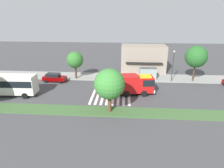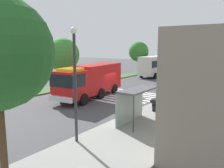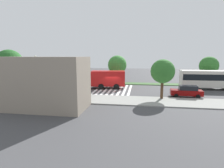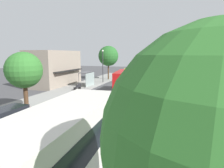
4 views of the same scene
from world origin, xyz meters
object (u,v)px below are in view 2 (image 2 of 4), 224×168
fire_truck (89,80)px  median_tree_west (63,55)px  parked_car_west (187,78)px  street_lamp (75,76)px  transit_bus (157,64)px  bus_stop_shelter (134,98)px  sidewalk_tree_far_west (195,57)px  bench_near_shelter (158,105)px  median_tree_far_west (139,52)px

fire_truck → median_tree_west: bearing=-117.9°
parked_car_west → street_lamp: bearing=7.3°
transit_bus → bus_stop_shelter: size_ratio=2.88×
parked_car_west → bus_stop_shelter: 19.75m
parked_car_west → fire_truck: bearing=-16.5°
parked_car_west → median_tree_west: size_ratio=0.76×
parked_car_west → sidewalk_tree_far_west: 5.63m
bench_near_shelter → street_lamp: 9.41m
bench_near_shelter → median_tree_far_west: size_ratio=0.26×
street_lamp → median_tree_west: 18.27m
transit_bus → median_tree_west: bearing=163.5°
bus_stop_shelter → street_lamp: size_ratio=0.55×
fire_truck → street_lamp: bearing=31.1°
parked_car_west → bench_near_shelter: (15.54, 2.73, -0.33)m
bench_near_shelter → fire_truck: bearing=-92.6°
parked_car_west → median_tree_west: (12.58, -12.22, 3.41)m
parked_car_west → street_lamp: 24.54m
bus_stop_shelter → bench_near_shelter: bearing=-179.9°
fire_truck → parked_car_west: bearing=153.3°
median_tree_far_west → median_tree_west: median_tree_west is taller
fire_truck → bus_stop_shelter: bearing=54.6°
parked_car_west → bus_stop_shelter: bus_stop_shelter is taller
fire_truck → parked_car_west: size_ratio=2.03×
fire_truck → bench_near_shelter: fire_truck is taller
bench_near_shelter → parked_car_west: bearing=-170.0°
street_lamp → sidewalk_tree_far_west: bearing=178.9°
median_tree_far_west → bus_stop_shelter: bearing=29.2°
parked_car_west → transit_bus: bearing=-123.7°
fire_truck → transit_bus: 20.83m
transit_bus → median_tree_far_west: 5.50m
transit_bus → median_tree_far_west: (-1.67, -4.78, 2.15)m
bus_stop_shelter → median_tree_west: median_tree_west is taller
parked_car_west → median_tree_far_west: (-7.23, -12.22, 3.39)m
street_lamp → sidewalk_tree_far_west: (-20.25, 0.40, 0.28)m
fire_truck → bus_stop_shelter: size_ratio=2.80×
transit_bus → bench_near_shelter: bearing=-156.0°
transit_bus → sidewalk_tree_far_west: bearing=-136.7°
street_lamp → parked_car_west: bearing=-175.8°
street_lamp → sidewalk_tree_far_west: street_lamp is taller
fire_truck → transit_bus: bearing=178.5°
bench_near_shelter → median_tree_west: median_tree_west is taller
bench_near_shelter → median_tree_west: bearing=-101.2°
sidewalk_tree_far_west → median_tree_far_west: bearing=-128.0°
fire_truck → transit_bus: transit_bus is taller
street_lamp → median_tree_far_west: bearing=-156.0°
parked_car_west → bench_near_shelter: bearing=13.0°
bus_stop_shelter → median_tree_west: size_ratio=0.55×
fire_truck → bench_near_shelter: 8.26m
transit_bus → bus_stop_shelter: (25.10, 10.18, -0.27)m
fire_truck → median_tree_far_west: 23.53m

